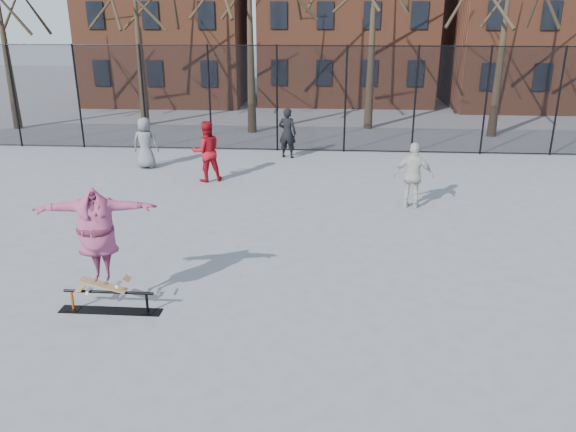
# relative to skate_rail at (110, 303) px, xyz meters

# --- Properties ---
(ground) EXTENTS (100.00, 100.00, 0.00)m
(ground) POSITION_rel_skate_rail_xyz_m (3.24, -0.16, -0.16)
(ground) COLOR slate
(skate_rail) EXTENTS (1.85, 0.28, 0.41)m
(skate_rail) POSITION_rel_skate_rail_xyz_m (0.00, 0.00, 0.00)
(skate_rail) COLOR black
(skate_rail) RESTS_ON ground
(skateboard) EXTENTS (0.89, 0.21, 0.11)m
(skateboard) POSITION_rel_skate_rail_xyz_m (-0.08, 0.00, 0.30)
(skateboard) COLOR #9D733F
(skateboard) RESTS_ON skate_rail
(skater) EXTENTS (2.14, 0.90, 1.69)m
(skater) POSITION_rel_skate_rail_xyz_m (-0.08, 0.00, 1.20)
(skater) COLOR #513789
(skater) RESTS_ON skateboard
(bystander_grey) EXTENTS (0.88, 0.60, 1.76)m
(bystander_grey) POSITION_rel_skate_rail_xyz_m (-2.44, 9.89, 0.72)
(bystander_grey) COLOR slate
(bystander_grey) RESTS_ON ground
(bystander_black) EXTENTS (0.76, 0.59, 1.84)m
(bystander_black) POSITION_rel_skate_rail_xyz_m (2.32, 11.76, 0.76)
(bystander_black) COLOR black
(bystander_black) RESTS_ON ground
(bystander_red) EXTENTS (1.15, 1.05, 1.93)m
(bystander_red) POSITION_rel_skate_rail_xyz_m (-0.00, 8.45, 0.80)
(bystander_red) COLOR #A10E19
(bystander_red) RESTS_ON ground
(bystander_white) EXTENTS (1.12, 0.60, 1.82)m
(bystander_white) POSITION_rel_skate_rail_xyz_m (6.17, 6.25, 0.75)
(bystander_white) COLOR beige
(bystander_white) RESTS_ON ground
(fence) EXTENTS (34.03, 0.07, 4.00)m
(fence) POSITION_rel_skate_rail_xyz_m (3.23, 12.84, 1.90)
(fence) COLOR black
(fence) RESTS_ON ground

